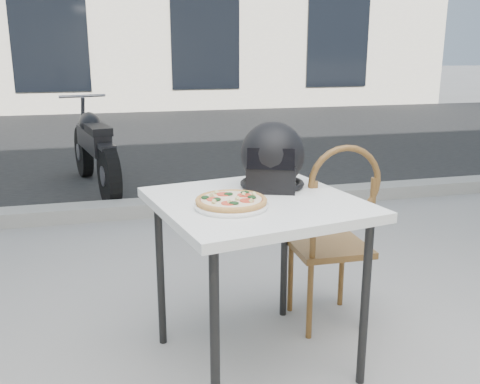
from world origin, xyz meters
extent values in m
cube|color=black|center=(0.00, 7.00, 0.00)|extent=(30.00, 8.00, 0.00)
cube|color=gray|center=(0.00, 3.00, 0.06)|extent=(30.00, 0.25, 0.12)
cube|color=black|center=(-1.70, 10.98, 1.60)|extent=(1.60, 0.08, 2.20)
cube|color=black|center=(1.70, 10.98, 1.60)|extent=(1.60, 0.08, 2.20)
cube|color=black|center=(5.00, 10.98, 1.60)|extent=(1.60, 0.08, 2.20)
cube|color=white|center=(-0.11, 0.55, 0.77)|extent=(0.97, 0.97, 0.04)
cylinder|color=black|center=(-0.39, 0.15, 0.37)|extent=(0.04, 0.04, 0.75)
cylinder|color=black|center=(0.28, 0.27, 0.37)|extent=(0.04, 0.04, 0.75)
cylinder|color=black|center=(-0.51, 0.82, 0.37)|extent=(0.04, 0.04, 0.75)
cylinder|color=black|center=(0.16, 0.95, 0.37)|extent=(0.04, 0.04, 0.75)
cylinder|color=white|center=(-0.25, 0.45, 0.79)|extent=(0.33, 0.33, 0.01)
torus|color=white|center=(-0.25, 0.45, 0.80)|extent=(0.34, 0.34, 0.02)
cylinder|color=tan|center=(-0.25, 0.45, 0.81)|extent=(0.36, 0.36, 0.01)
torus|color=tan|center=(-0.25, 0.45, 0.82)|extent=(0.37, 0.37, 0.02)
cylinder|color=#AC1E13|center=(-0.25, 0.45, 0.82)|extent=(0.32, 0.32, 0.00)
cylinder|color=#FFE8C3|center=(-0.25, 0.45, 0.82)|extent=(0.31, 0.31, 0.00)
cylinder|color=red|center=(-0.19, 0.48, 0.83)|extent=(0.07, 0.07, 0.00)
cylinder|color=red|center=(-0.27, 0.52, 0.83)|extent=(0.07, 0.07, 0.00)
cylinder|color=red|center=(-0.32, 0.46, 0.83)|extent=(0.07, 0.07, 0.00)
cylinder|color=red|center=(-0.28, 0.39, 0.83)|extent=(0.07, 0.07, 0.00)
cylinder|color=red|center=(-0.20, 0.40, 0.83)|extent=(0.07, 0.07, 0.00)
ellipsoid|color=#133516|center=(-0.25, 0.51, 0.83)|extent=(0.05, 0.04, 0.01)
ellipsoid|color=#133516|center=(-0.31, 0.44, 0.83)|extent=(0.05, 0.05, 0.01)
ellipsoid|color=#133516|center=(-0.17, 0.44, 0.83)|extent=(0.05, 0.05, 0.01)
ellipsoid|color=#133516|center=(-0.26, 0.37, 0.83)|extent=(0.05, 0.05, 0.01)
ellipsoid|color=#133516|center=(-0.17, 0.52, 0.83)|extent=(0.05, 0.05, 0.01)
ellipsoid|color=#133516|center=(-0.35, 0.48, 0.83)|extent=(0.04, 0.05, 0.01)
cylinder|color=#D5CE82|center=(-0.23, 0.43, 0.83)|extent=(0.02, 0.03, 0.02)
cylinder|color=#D5CE82|center=(-0.32, 0.50, 0.83)|extent=(0.02, 0.02, 0.02)
cylinder|color=#D5CE82|center=(-0.19, 0.48, 0.83)|extent=(0.03, 0.03, 0.02)
cylinder|color=#D5CE82|center=(-0.29, 0.54, 0.83)|extent=(0.02, 0.03, 0.02)
cylinder|color=#D5CE82|center=(-0.19, 0.38, 0.83)|extent=(0.02, 0.02, 0.02)
cylinder|color=#D5CE82|center=(-0.33, 0.40, 0.83)|extent=(0.03, 0.03, 0.02)
cylinder|color=#D5CE82|center=(-0.15, 0.47, 0.83)|extent=(0.02, 0.03, 0.02)
cylinder|color=#D5CE82|center=(-0.27, 0.39, 0.83)|extent=(0.02, 0.02, 0.02)
ellipsoid|color=black|center=(0.02, 0.74, 0.94)|extent=(0.39, 0.40, 0.31)
cube|color=black|center=(-0.02, 0.65, 0.85)|extent=(0.24, 0.18, 0.12)
torus|color=black|center=(0.02, 0.74, 0.80)|extent=(0.39, 0.39, 0.03)
cube|color=black|center=(-0.03, 0.61, 0.95)|extent=(0.21, 0.11, 0.10)
cube|color=brown|center=(0.36, 0.83, 0.42)|extent=(0.39, 0.39, 0.03)
cylinder|color=brown|center=(0.51, 0.98, 0.21)|extent=(0.03, 0.03, 0.41)
cylinder|color=brown|center=(0.21, 0.98, 0.21)|extent=(0.03, 0.03, 0.41)
cylinder|color=brown|center=(0.51, 0.67, 0.21)|extent=(0.03, 0.03, 0.41)
cylinder|color=brown|center=(0.21, 0.68, 0.21)|extent=(0.03, 0.03, 0.41)
cylinder|color=brown|center=(0.51, 0.66, 0.62)|extent=(0.03, 0.03, 0.40)
cylinder|color=brown|center=(0.20, 0.67, 0.62)|extent=(0.03, 0.03, 0.40)
torus|color=brown|center=(0.36, 0.67, 0.80)|extent=(0.37, 0.04, 0.37)
cylinder|color=black|center=(-0.96, 4.66, 0.28)|extent=(0.22, 0.58, 0.57)
cylinder|color=gray|center=(-0.96, 4.66, 0.28)|extent=(0.17, 0.21, 0.19)
cylinder|color=black|center=(-0.70, 3.37, 0.28)|extent=(0.22, 0.58, 0.57)
cylinder|color=gray|center=(-0.70, 3.37, 0.28)|extent=(0.17, 0.21, 0.19)
cube|color=black|center=(-0.83, 4.02, 0.52)|extent=(0.36, 1.00, 0.21)
ellipsoid|color=black|center=(-0.86, 4.16, 0.68)|extent=(0.28, 0.43, 0.21)
cube|color=black|center=(-0.78, 3.74, 0.66)|extent=(0.28, 0.50, 0.08)
cylinder|color=gray|center=(-0.94, 4.59, 0.58)|extent=(0.10, 0.31, 0.67)
cylinder|color=gray|center=(-0.92, 4.48, 0.92)|extent=(0.49, 0.12, 0.03)
cube|color=black|center=(-0.71, 3.39, 0.55)|extent=(0.17, 0.23, 0.05)
camera|label=1|loc=(-0.74, -1.58, 1.41)|focal=40.00mm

